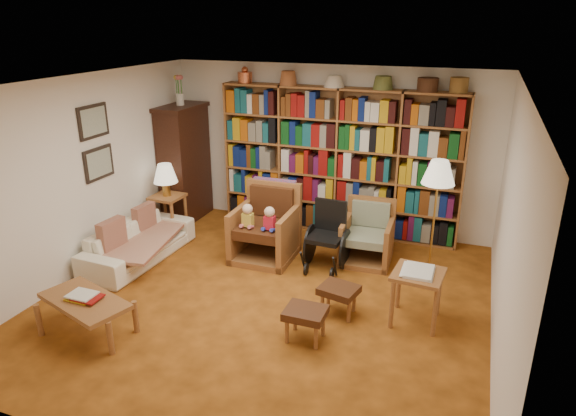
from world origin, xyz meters
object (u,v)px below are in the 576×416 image
at_px(armchair_leather, 268,227).
at_px(wheelchair, 327,237).
at_px(footstool_a, 339,292).
at_px(footstool_b, 305,315).
at_px(coffee_table, 85,303).
at_px(floor_lamp, 438,177).
at_px(side_table_papers, 418,281).
at_px(side_table_lamp, 168,205).
at_px(armchair_sage, 368,238).
at_px(sofa, 139,242).

relative_size(armchair_leather, wheelchair, 1.14).
bearing_deg(wheelchair, footstool_a, -67.39).
height_order(wheelchair, footstool_b, wheelchair).
xyz_separation_m(footstool_a, coffee_table, (-2.36, -1.29, 0.08)).
bearing_deg(floor_lamp, footstool_a, -122.38).
relative_size(armchair_leather, coffee_table, 0.93).
relative_size(side_table_papers, footstool_a, 1.34).
distance_m(floor_lamp, footstool_a, 1.89).
xyz_separation_m(side_table_lamp, armchair_sage, (3.03, 0.22, -0.16)).
distance_m(wheelchair, footstool_a, 1.22).
distance_m(sofa, coffee_table, 1.77).
xyz_separation_m(armchair_leather, floor_lamp, (2.18, 0.19, 0.91)).
distance_m(floor_lamp, coffee_table, 4.26).
relative_size(side_table_lamp, wheelchair, 0.70).
bearing_deg(wheelchair, sofa, -163.39).
xyz_separation_m(floor_lamp, footstool_a, (-0.85, -1.34, -1.04)).
height_order(sofa, footstool_a, sofa).
height_order(sofa, armchair_leather, armchair_leather).
relative_size(side_table_lamp, coffee_table, 0.57).
distance_m(armchair_leather, footstool_a, 1.77).
xyz_separation_m(armchair_leather, side_table_papers, (2.16, -0.99, 0.08)).
xyz_separation_m(armchair_leather, armchair_sage, (1.34, 0.36, -0.10)).
height_order(floor_lamp, footstool_a, floor_lamp).
height_order(floor_lamp, coffee_table, floor_lamp).
bearing_deg(side_table_papers, floor_lamp, 88.73).
bearing_deg(footstool_a, side_table_papers, 10.92).
xyz_separation_m(wheelchair, footstool_a, (0.47, -1.12, -0.13)).
height_order(side_table_lamp, floor_lamp, floor_lamp).
height_order(armchair_leather, coffee_table, armchair_leather).
bearing_deg(armchair_leather, wheelchair, -2.09).
height_order(footstool_a, coffee_table, coffee_table).
bearing_deg(sofa, wheelchair, -71.04).
height_order(sofa, wheelchair, wheelchair).
distance_m(armchair_sage, floor_lamp, 1.32).
bearing_deg(coffee_table, armchair_leather, 67.18).
relative_size(armchair_sage, footstool_b, 1.98).
bearing_deg(floor_lamp, armchair_leather, -175.14).
bearing_deg(armchair_sage, footstool_b, -95.31).
bearing_deg(coffee_table, side_table_papers, 24.52).
distance_m(wheelchair, footstool_b, 1.73).
distance_m(armchair_sage, footstool_a, 1.51).
bearing_deg(sofa, floor_lamp, -73.50).
bearing_deg(footstool_b, sofa, 160.51).
relative_size(side_table_lamp, floor_lamp, 0.41).
bearing_deg(armchair_leather, side_table_lamp, 175.26).
height_order(sofa, footstool_b, sofa).
height_order(sofa, coffee_table, sofa).
distance_m(wheelchair, side_table_papers, 1.61).
bearing_deg(footstool_b, coffee_table, -161.92).
xyz_separation_m(armchair_leather, wheelchair, (0.87, -0.03, -0.01)).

